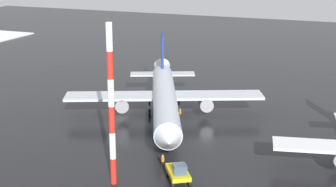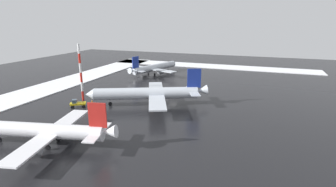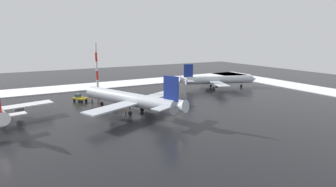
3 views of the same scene
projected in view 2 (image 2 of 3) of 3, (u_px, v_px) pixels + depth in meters
The scene contains 10 objects.
ground_plane at pixel (173, 98), 90.28m from camera, with size 240.00×240.00×0.00m, color black.
snow_bank_far at pixel (57, 85), 106.72m from camera, with size 152.00×16.00×0.27m, color white.
snow_bank_left at pixel (211, 66), 150.83m from camera, with size 14.00×116.00×0.27m, color white.
airplane_foreground_jet at pixel (149, 93), 81.60m from camera, with size 30.66×36.13×11.34m.
airplane_far_rear at pixel (154, 68), 128.01m from camera, with size 32.65×27.55×10.00m.
airplane_parked_starboard at pixel (43, 131), 55.29m from camera, with size 27.82×33.21×9.94m.
pushback_tug at pixel (77, 103), 79.86m from camera, with size 4.34×5.06×2.50m.
ground_crew_near_tug at pixel (152, 104), 80.02m from camera, with size 0.36×0.36×1.71m.
ground_crew_beside_wing at pixel (92, 102), 81.85m from camera, with size 0.36×0.36×1.71m.
antenna_mast at pixel (81, 73), 84.85m from camera, with size 0.70×0.70×18.63m.
Camera 2 is at (81.86, 28.05, 25.84)m, focal length 28.00 mm.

